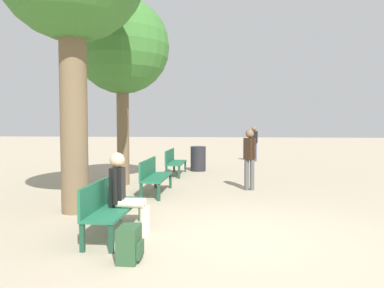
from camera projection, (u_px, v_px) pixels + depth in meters
name	position (u px, v px, depth m)	size (l,w,h in m)	color
ground_plane	(239.00, 239.00, 5.51)	(80.00, 80.00, 0.00)	tan
bench_row_0	(109.00, 203.00, 5.69)	(0.48, 1.70, 0.83)	#1E6042
bench_row_1	(153.00, 174.00, 8.98)	(0.48, 1.70, 0.83)	#1E6042
bench_row_2	(174.00, 160.00, 12.26)	(0.48, 1.70, 0.83)	#1E6042
tree_row_1	(122.00, 48.00, 10.17)	(2.58, 2.58, 5.08)	brown
person_seated	(125.00, 191.00, 5.71)	(0.60, 0.34, 1.26)	beige
backpack	(130.00, 244.00, 4.59)	(0.28, 0.37, 0.44)	#284C2D
pedestrian_near	(254.00, 141.00, 16.62)	(0.32, 0.21, 1.56)	#384260
pedestrian_mid	(249.00, 155.00, 9.46)	(0.31, 0.27, 1.54)	#4C4C4C
trash_bin	(198.00, 159.00, 13.29)	(0.54, 0.54, 0.87)	#232328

